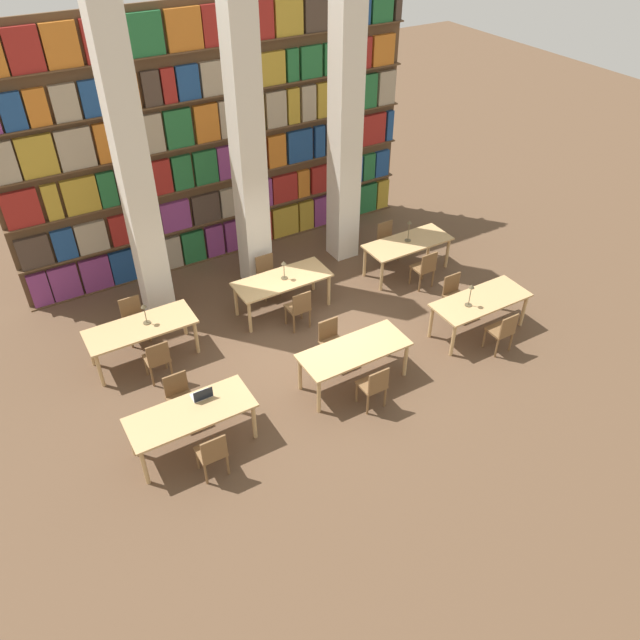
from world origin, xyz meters
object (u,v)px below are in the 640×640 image
at_px(laptop, 202,395).
at_px(chair_4, 502,331).
at_px(reading_table_0, 191,416).
at_px(chair_11, 387,240).
at_px(pillar_left, 134,177).
at_px(chair_10, 425,268).
at_px(reading_table_2, 480,303).
at_px(reading_table_5, 408,245).
at_px(reading_table_4, 282,282).
at_px(chair_3, 331,341).
at_px(desk_lamp_1, 144,311).
at_px(chair_8, 299,308).
at_px(chair_0, 212,453).
at_px(reading_table_1, 354,353).
at_px(chair_7, 134,318).
at_px(desk_lamp_2, 284,267).
at_px(chair_6, 158,359).
at_px(reading_table_3, 141,330).
at_px(desk_lamp_0, 471,292).
at_px(desk_lamp_3, 409,227).
at_px(chair_1, 180,397).
at_px(pillar_right, 345,130).
at_px(chair_9, 267,274).
at_px(chair_5, 454,294).
at_px(pillar_center, 248,151).
at_px(chair_2, 374,386).

bearing_deg(laptop, chair_4, 170.46).
xyz_separation_m(reading_table_0, chair_11, (5.98, 3.12, -0.19)).
height_order(pillar_left, chair_10, pillar_left).
height_order(reading_table_2, reading_table_5, same).
bearing_deg(reading_table_4, chair_3, -89.66).
bearing_deg(desk_lamp_1, chair_8, -13.32).
relative_size(chair_0, laptop, 2.79).
height_order(reading_table_1, chair_4, chair_4).
xyz_separation_m(chair_7, desk_lamp_2, (2.95, -0.65, 0.56)).
xyz_separation_m(pillar_left, chair_6, (-0.68, -2.03, -2.51)).
bearing_deg(reading_table_3, reading_table_2, -23.13).
bearing_deg(desk_lamp_1, desk_lamp_0, -25.37).
distance_m(chair_4, desk_lamp_1, 6.62).
xyz_separation_m(chair_3, reading_table_4, (-0.01, 1.89, 0.19)).
distance_m(chair_3, desk_lamp_0, 2.78).
bearing_deg(reading_table_5, reading_table_0, -158.07).
distance_m(reading_table_0, desk_lamp_3, 6.54).
xyz_separation_m(reading_table_1, chair_3, (-0.05, 0.69, -0.19)).
bearing_deg(desk_lamp_3, chair_7, 173.19).
bearing_deg(chair_10, chair_1, -170.01).
bearing_deg(pillar_right, chair_7, -172.86).
distance_m(reading_table_2, chair_8, 3.53).
bearing_deg(chair_1, chair_9, -138.81).
height_order(chair_0, chair_1, same).
distance_m(reading_table_2, desk_lamp_2, 3.91).
bearing_deg(chair_1, reading_table_2, 172.93).
height_order(chair_3, desk_lamp_1, desk_lamp_1).
relative_size(chair_1, chair_5, 1.00).
distance_m(pillar_left, pillar_center, 2.24).
height_order(chair_0, chair_10, same).
height_order(pillar_right, reading_table_4, pillar_right).
distance_m(pillar_center, chair_2, 5.20).
relative_size(pillar_left, chair_4, 6.71).
distance_m(reading_table_1, reading_table_4, 2.58).
bearing_deg(reading_table_0, reading_table_4, 40.75).
bearing_deg(reading_table_0, reading_table_5, 21.93).
relative_size(chair_1, desk_lamp_1, 2.10).
distance_m(reading_table_0, desk_lamp_1, 2.55).
distance_m(reading_table_3, desk_lamp_3, 6.06).
bearing_deg(chair_6, chair_1, -90.02).
xyz_separation_m(pillar_center, chair_0, (-2.92, -4.52, -2.51)).
relative_size(pillar_left, chair_2, 6.71).
distance_m(chair_5, desk_lamp_2, 3.49).
bearing_deg(chair_10, chair_8, 177.78).
bearing_deg(reading_table_4, chair_2, -89.80).
bearing_deg(pillar_right, pillar_left, 180.00).
xyz_separation_m(chair_0, reading_table_4, (2.91, 3.23, 0.19)).
bearing_deg(chair_2, chair_3, 90.00).
bearing_deg(pillar_left, chair_3, -54.78).
relative_size(reading_table_2, reading_table_3, 1.00).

